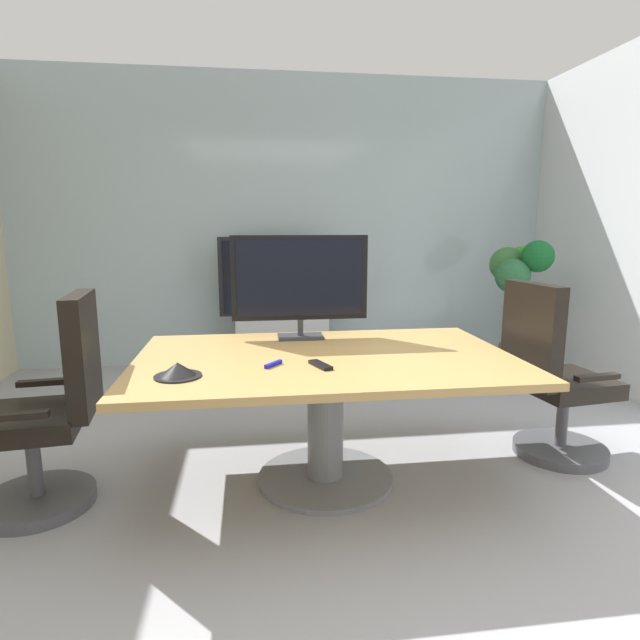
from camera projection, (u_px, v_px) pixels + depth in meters
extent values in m
plane|color=#99999E|center=(332.00, 501.00, 2.69)|extent=(6.87, 6.87, 0.00)
cube|color=#9EB2B7|center=(287.00, 222.00, 5.29)|extent=(5.52, 0.10, 2.89)
cube|color=#B2894C|center=(326.00, 359.00, 2.80)|extent=(2.02, 1.28, 0.04)
cylinder|color=slate|center=(326.00, 422.00, 2.86)|extent=(0.20, 0.20, 0.69)
cylinder|color=slate|center=(326.00, 477.00, 2.92)|extent=(0.76, 0.76, 0.03)
cylinder|color=#4C4C51|center=(38.00, 500.00, 2.65)|extent=(0.56, 0.56, 0.06)
cylinder|color=#4C4C51|center=(34.00, 462.00, 2.61)|extent=(0.07, 0.07, 0.36)
cube|color=black|center=(30.00, 421.00, 2.57)|extent=(0.53, 0.53, 0.10)
cube|color=black|center=(82.00, 353.00, 2.58)|extent=(0.14, 0.46, 0.60)
cube|color=black|center=(45.00, 382.00, 2.80)|extent=(0.28, 0.08, 0.03)
cube|color=black|center=(15.00, 416.00, 2.31)|extent=(0.28, 0.08, 0.03)
cylinder|color=#4C4C51|center=(559.00, 449.00, 3.25)|extent=(0.56, 0.56, 0.06)
cylinder|color=#4C4C51|center=(562.00, 418.00, 3.21)|extent=(0.07, 0.07, 0.36)
cube|color=black|center=(565.00, 384.00, 3.17)|extent=(0.54, 0.54, 0.10)
cube|color=black|center=(532.00, 334.00, 3.04)|extent=(0.15, 0.46, 0.60)
cube|color=black|center=(597.00, 377.00, 2.89)|extent=(0.28, 0.09, 0.03)
cube|color=black|center=(536.00, 355.00, 3.39)|extent=(0.28, 0.09, 0.03)
cube|color=#333338|center=(301.00, 337.00, 3.23)|extent=(0.28, 0.18, 0.02)
cylinder|color=#333338|center=(300.00, 328.00, 3.22)|extent=(0.04, 0.04, 0.10)
cube|color=black|center=(300.00, 278.00, 3.17)|extent=(0.84, 0.04, 0.52)
cube|color=black|center=(300.00, 278.00, 3.15)|extent=(0.77, 0.01, 0.47)
cube|color=#B7BABC|center=(282.00, 341.00, 5.15)|extent=(0.90, 0.36, 0.55)
cube|color=black|center=(281.00, 276.00, 5.01)|extent=(1.20, 0.06, 0.76)
cube|color=black|center=(281.00, 277.00, 4.98)|extent=(1.12, 0.01, 0.69)
cylinder|color=brown|center=(516.00, 360.00, 4.94)|extent=(0.34, 0.34, 0.30)
cylinder|color=brown|center=(519.00, 322.00, 4.87)|extent=(0.05, 0.05, 0.44)
sphere|color=green|center=(537.00, 256.00, 4.74)|extent=(0.23, 0.23, 0.23)
sphere|color=#30871A|center=(521.00, 257.00, 4.87)|extent=(0.20, 0.20, 0.20)
sphere|color=#326733|center=(507.00, 264.00, 4.84)|extent=(0.33, 0.33, 0.33)
sphere|color=#276237|center=(513.00, 276.00, 4.65)|extent=(0.31, 0.31, 0.31)
sphere|color=#155C28|center=(538.00, 256.00, 4.60)|extent=(0.29, 0.29, 0.29)
cone|color=black|center=(178.00, 370.00, 2.39)|extent=(0.19, 0.19, 0.07)
cylinder|color=black|center=(178.00, 376.00, 2.40)|extent=(0.22, 0.22, 0.01)
cube|color=black|center=(320.00, 365.00, 2.57)|extent=(0.11, 0.18, 0.02)
cube|color=#1919A5|center=(273.00, 364.00, 2.58)|extent=(0.10, 0.11, 0.02)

